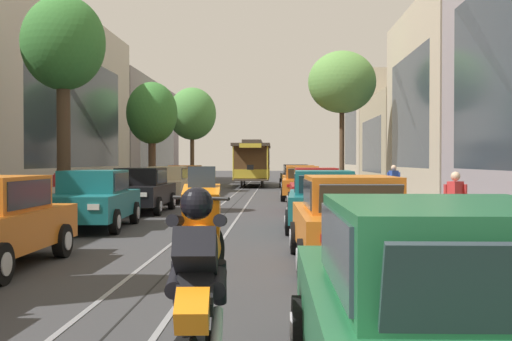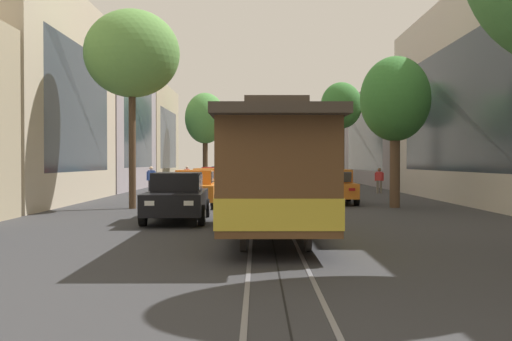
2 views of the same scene
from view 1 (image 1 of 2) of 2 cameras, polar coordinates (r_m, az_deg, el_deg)
ground_plane at (r=28.59m, az=-1.66°, el=-2.78°), size 163.87×163.87×0.00m
trolley_track_rails at (r=33.12m, az=-1.15°, el=-2.26°), size 1.14×73.55×0.01m
building_facade_left at (r=34.72m, az=-20.41°, el=5.24°), size 5.73×65.25×9.94m
building_facade_right at (r=34.74m, az=17.79°, el=5.51°), size 5.90×65.25×10.29m
parked_car_teal_mid_left at (r=17.50m, az=-14.65°, el=-2.55°), size 2.13×4.42×1.58m
parked_car_black_fourth_left at (r=22.63m, az=-10.49°, el=-1.75°), size 2.02×4.37×1.58m
parked_car_beige_fifth_left at (r=28.12m, az=-8.08°, el=-1.22°), size 2.05×4.38×1.58m
parked_car_orange_sixth_left at (r=33.70m, az=-6.51°, el=-0.86°), size 2.08×4.40×1.58m
parked_car_green_near_right at (r=4.46m, az=16.89°, el=-12.76°), size 2.02×4.37×1.58m
parked_car_orange_second_right at (r=11.08m, az=8.55°, el=-4.53°), size 2.06×4.39×1.58m
parked_car_teal_mid_right at (r=16.70m, az=6.17°, el=-2.69°), size 2.10×4.41×1.58m
parked_car_red_fourth_right at (r=22.85m, az=5.47°, el=-1.71°), size 2.01×4.37×1.58m
parked_car_orange_fifth_right at (r=29.28m, az=4.25°, el=-1.13°), size 2.08×4.40×1.58m
parked_car_orange_sixth_right at (r=35.36m, az=4.00°, el=-0.77°), size 2.08×4.40×1.58m
parked_car_black_far_right at (r=41.22m, az=3.62°, el=-0.53°), size 2.11×4.41×1.58m
street_tree_kerb_left_second at (r=22.31m, az=-17.22°, el=10.71°), size 2.84×2.37×7.40m
street_tree_kerb_left_mid at (r=36.54m, az=-9.50°, el=5.12°), size 2.93×3.03×6.37m
street_tree_kerb_left_fourth at (r=50.47m, az=-5.86°, el=5.16°), size 3.86×3.38×7.70m
street_tree_kerb_right_second at (r=36.73m, az=7.87°, el=7.97°), size 3.92×3.29×8.19m
cable_car_trolley at (r=45.26m, az=-0.31°, el=0.69°), size 2.63×9.15×3.28m
motorcycle_with_rider at (r=5.12m, az=-5.27°, el=-9.30°), size 0.53×1.87×1.80m
pedestrian_on_left_pavement at (r=26.62m, az=-17.55°, el=-1.21°), size 0.55×0.35×1.56m
pedestrian_on_right_pavement at (r=26.66m, az=12.47°, el=-1.06°), size 0.55×0.38×1.66m
pedestrian_crossing_far at (r=15.36m, az=17.76°, el=-2.69°), size 0.55×0.40×1.59m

